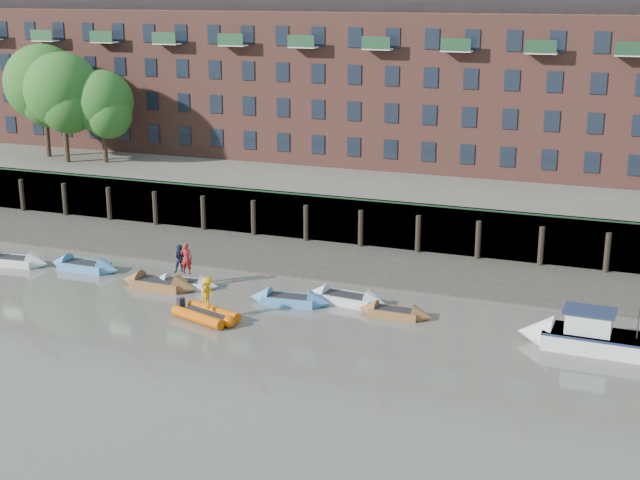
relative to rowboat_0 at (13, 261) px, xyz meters
The scene contains 19 objects.
ground 20.19m from the rowboat_0, 30.06° to the right, with size 220.00×220.00×0.00m, color #5E5A51.
foreshore 19.17m from the rowboat_0, 24.29° to the left, with size 110.00×8.00×0.50m, color #3D382F.
mud_band 18.04m from the rowboat_0, 14.40° to the left, with size 110.00×1.60×0.10m, color #4C4336.
river_wall 21.39m from the rowboat_0, 35.06° to the left, with size 110.00×1.23×3.30m.
bank_terrace 31.26m from the rowboat_0, 55.98° to the left, with size 110.00×28.00×3.20m, color #5E594D.
apartment_terrace 34.44m from the rowboat_0, 56.97° to the left, with size 80.60×15.56×20.98m.
tree_cluster 20.97m from the rowboat_0, 115.28° to the left, with size 11.76×7.74×9.40m.
rowboat_0 is the anchor object (origin of this frame).
rowboat_1 4.94m from the rowboat_0, ahead, with size 4.94×1.50×1.43m.
rowboat_2 11.07m from the rowboat_0, ahead, with size 5.04×1.58×1.45m.
rowboat_3 12.37m from the rowboat_0, ahead, with size 4.34×1.71×1.23m.
rowboat_4 19.30m from the rowboat_0, ahead, with size 4.77×1.82×1.35m.
rowboat_5 22.26m from the rowboat_0, ahead, with size 5.11×1.95×1.45m.
rowboat_6 25.36m from the rowboat_0, ahead, with size 4.14×1.24×1.20m.
rib_tender 16.77m from the rowboat_0, 14.88° to the right, with size 3.95×2.81×0.67m.
motor_launch 34.81m from the rowboat_0, ahead, with size 6.36×2.23×2.60m.
person_rower_a 12.63m from the rowboat_0, ahead, with size 0.69×0.45×1.89m, color maroon.
person_rower_b 12.20m from the rowboat_0, ahead, with size 0.83×0.65×1.72m, color #19233F.
person_rib_crew 16.73m from the rowboat_0, 14.42° to the right, with size 1.12×0.64×1.73m, color orange.
Camera 1 is at (20.13, -33.59, 17.13)m, focal length 50.00 mm.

